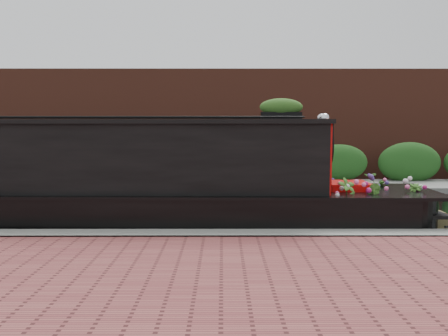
{
  "coord_description": "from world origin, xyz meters",
  "views": [
    {
      "loc": [
        0.57,
        -11.3,
        2.01
      ],
      "look_at": [
        0.6,
        -0.6,
        1.07
      ],
      "focal_mm": 40.0,
      "sensor_mm": 36.0,
      "label": 1
    }
  ],
  "objects": [
    {
      "name": "rope_fender",
      "position": [
        4.73,
        -1.91,
        0.18
      ],
      "size": [
        0.36,
        0.34,
        0.36
      ],
      "primitive_type": "cylinder",
      "rotation": [
        1.57,
        0.0,
        0.0
      ],
      "color": "brown",
      "rests_on": "ground"
    },
    {
      "name": "far_brick_wall",
      "position": [
        0.0,
        7.2,
        0.0
      ],
      "size": [
        40.0,
        1.0,
        8.0
      ],
      "primitive_type": "cube",
      "color": "brown",
      "rests_on": "ground"
    },
    {
      "name": "near_bank_coping",
      "position": [
        0.0,
        -3.3,
        0.0
      ],
      "size": [
        40.0,
        0.6,
        0.5
      ],
      "primitive_type": "cube",
      "color": "gray",
      "rests_on": "ground"
    },
    {
      "name": "ground",
      "position": [
        0.0,
        0.0,
        0.0
      ],
      "size": [
        80.0,
        80.0,
        0.0
      ],
      "primitive_type": "plane",
      "color": "black",
      "rests_on": "ground"
    },
    {
      "name": "far_hedge",
      "position": [
        0.0,
        5.1,
        0.0
      ],
      "size": [
        40.0,
        1.1,
        2.8
      ],
      "primitive_type": "cube",
      "color": "#1F4E1A",
      "rests_on": "ground"
    },
    {
      "name": "narrowboat",
      "position": [
        -1.52,
        -1.91,
        0.81
      ],
      "size": [
        11.59,
        2.22,
        2.71
      ],
      "rotation": [
        0.0,
        0.0,
        -0.02
      ],
      "color": "black",
      "rests_on": "ground"
    },
    {
      "name": "far_bank_path",
      "position": [
        0.0,
        4.2,
        0.0
      ],
      "size": [
        40.0,
        2.4,
        0.34
      ],
      "primitive_type": "cube",
      "color": "slate",
      "rests_on": "ground"
    }
  ]
}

